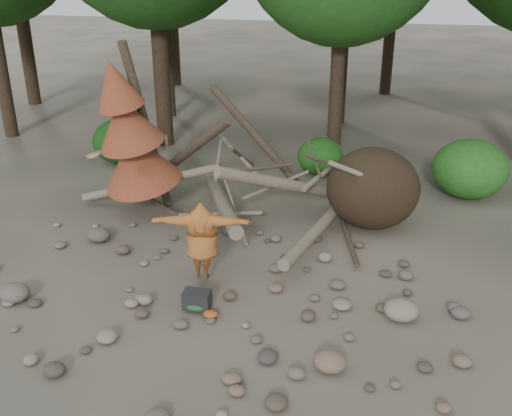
# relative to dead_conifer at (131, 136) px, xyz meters

# --- Properties ---
(ground) EXTENTS (120.00, 120.00, 0.00)m
(ground) POSITION_rel_dead_conifer_xyz_m (3.12, -3.37, -2.11)
(ground) COLOR #514C44
(ground) RESTS_ON ground
(deadfall_pile) EXTENTS (8.55, 5.24, 3.30)m
(deadfall_pile) POSITION_rel_dead_conifer_xyz_m (5.13, 0.87, -1.16)
(deadfall_pile) COLOR #332619
(deadfall_pile) RESTS_ON ground
(dead_conifer) EXTENTS (2.06, 2.16, 4.35)m
(dead_conifer) POSITION_rel_dead_conifer_xyz_m (0.00, 0.00, 0.00)
(dead_conifer) COLOR #4C3F30
(dead_conifer) RESTS_ON ground
(bush_left) EXTENTS (1.80, 1.80, 1.44)m
(bush_left) POSITION_rel_dead_conifer_xyz_m (-2.38, 3.83, -1.39)
(bush_left) COLOR #1B4E14
(bush_left) RESTS_ON ground
(bush_mid) EXTENTS (1.40, 1.40, 1.12)m
(bush_mid) POSITION_rel_dead_conifer_xyz_m (3.92, 4.43, -1.55)
(bush_mid) COLOR #24631C
(bush_mid) RESTS_ON ground
(bush_right) EXTENTS (2.00, 2.00, 1.60)m
(bush_right) POSITION_rel_dead_conifer_xyz_m (8.12, 3.63, -1.31)
(bush_right) COLOR #2E7524
(bush_right) RESTS_ON ground
(frisbee_thrower) EXTENTS (3.23, 0.93, 2.56)m
(frisbee_thrower) POSITION_rel_dead_conifer_xyz_m (2.69, -2.58, -1.21)
(frisbee_thrower) COLOR #AC5E27
(frisbee_thrower) RESTS_ON ground
(backpack) EXTENTS (0.52, 0.37, 0.33)m
(backpack) POSITION_rel_dead_conifer_xyz_m (2.96, -3.62, -1.95)
(backpack) COLOR black
(backpack) RESTS_ON ground
(cloth_green) EXTENTS (0.46, 0.38, 0.17)m
(cloth_green) POSITION_rel_dead_conifer_xyz_m (2.95, -3.64, -2.03)
(cloth_green) COLOR #26602A
(cloth_green) RESTS_ON ground
(cloth_orange) EXTENTS (0.27, 0.22, 0.10)m
(cloth_orange) POSITION_rel_dead_conifer_xyz_m (3.28, -3.82, -2.06)
(cloth_orange) COLOR #C25021
(cloth_orange) RESTS_ON ground
(boulder_front_left) EXTENTS (0.58, 0.52, 0.35)m
(boulder_front_left) POSITION_rel_dead_conifer_xyz_m (-0.48, -4.22, -1.94)
(boulder_front_left) COLOR #6B6559
(boulder_front_left) RESTS_ON ground
(boulder_front_right) EXTENTS (0.52, 0.47, 0.31)m
(boulder_front_right) POSITION_rel_dead_conifer_xyz_m (5.55, -4.67, -1.95)
(boulder_front_right) COLOR #826551
(boulder_front_right) RESTS_ON ground
(boulder_mid_right) EXTENTS (0.62, 0.56, 0.37)m
(boulder_mid_right) POSITION_rel_dead_conifer_xyz_m (6.58, -2.94, -1.93)
(boulder_mid_right) COLOR gray
(boulder_mid_right) RESTS_ON ground
(boulder_mid_left) EXTENTS (0.55, 0.49, 0.33)m
(boulder_mid_left) POSITION_rel_dead_conifer_xyz_m (-0.24, -1.52, -1.95)
(boulder_mid_left) COLOR #5A544B
(boulder_mid_left) RESTS_ON ground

